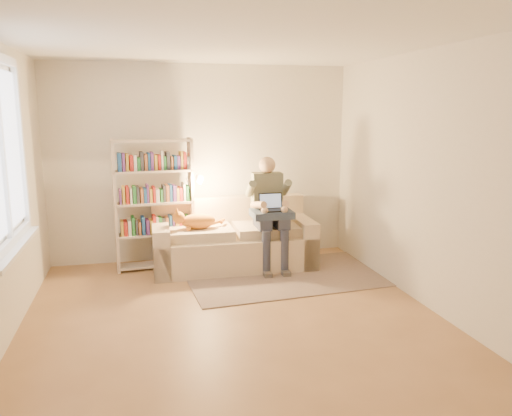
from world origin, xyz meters
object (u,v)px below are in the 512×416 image
object	(u,v)px
person	(269,206)
cat	(195,221)
laptop	(270,206)
bookshelf	(154,198)
sofa	(233,242)

from	to	relation	value
person	cat	size ratio (longest dim) A/B	2.19
cat	laptop	xyz separation A→B (m)	(0.92, -0.16, 0.18)
cat	person	bearing A→B (deg)	-1.46
person	cat	bearing A→B (deg)	178.54
person	bookshelf	bearing A→B (deg)	168.57
bookshelf	sofa	bearing A→B (deg)	-13.51
cat	laptop	size ratio (longest dim) A/B	2.14
cat	laptop	distance (m)	0.95
cat	laptop	bearing A→B (deg)	-8.77
person	bookshelf	world-z (taller)	bookshelf
laptop	bookshelf	bearing A→B (deg)	163.88
person	laptop	xyz separation A→B (m)	(-0.02, -0.12, 0.02)
cat	bookshelf	xyz separation A→B (m)	(-0.48, 0.27, 0.26)
cat	sofa	bearing A→B (deg)	14.80
sofa	laptop	world-z (taller)	laptop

